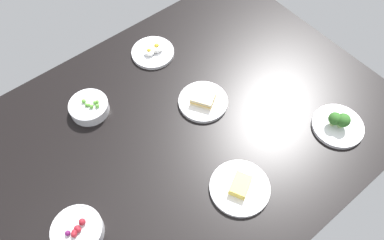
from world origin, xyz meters
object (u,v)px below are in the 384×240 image
at_px(plate_eggs, 153,52).
at_px(plate_sandwich, 203,101).
at_px(bowl_peas, 89,107).
at_px(plate_broccoli, 338,124).
at_px(bowl_berries, 77,231).
at_px(plate_cheese, 240,187).

height_order(plate_eggs, plate_sandwich, plate_eggs).
bearing_deg(bowl_peas, plate_sandwich, -34.05).
bearing_deg(plate_broccoli, bowl_berries, 164.89).
relative_size(plate_sandwich, bowl_peas, 1.28).
height_order(plate_sandwich, plate_cheese, plate_sandwich).
height_order(bowl_berries, plate_sandwich, bowl_berries).
bearing_deg(plate_eggs, bowl_peas, -166.51).
relative_size(plate_eggs, plate_broccoli, 0.94).
height_order(plate_cheese, bowl_peas, bowl_peas).
distance_m(bowl_berries, plate_sandwich, 0.63).
relative_size(plate_sandwich, plate_broccoli, 1.01).
xyz_separation_m(plate_sandwich, plate_cheese, (-0.13, -0.34, -0.00)).
distance_m(bowl_berries, plate_broccoli, 0.95).
relative_size(plate_cheese, bowl_peas, 1.37).
relative_size(plate_eggs, plate_cheese, 0.88).
distance_m(plate_sandwich, plate_broccoli, 0.50).
distance_m(bowl_peas, plate_broccoli, 0.91).
bearing_deg(plate_cheese, bowl_berries, 157.31).
distance_m(plate_eggs, bowl_berries, 0.77).
bearing_deg(plate_sandwich, plate_eggs, 90.24).
relative_size(bowl_berries, plate_broccoli, 0.85).
bearing_deg(plate_sandwich, bowl_peas, 145.95).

